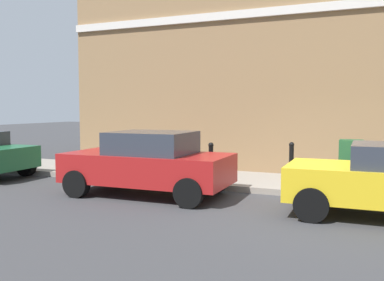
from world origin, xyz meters
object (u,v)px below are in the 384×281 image
(utility_cabinet, at_px, (351,165))
(bollard_far_kerb, at_px, (211,161))
(car_red, at_px, (148,163))
(bollard_near_cabinet, at_px, (291,160))

(utility_cabinet, height_order, bollard_far_kerb, utility_cabinet)
(car_red, bearing_deg, utility_cabinet, -154.02)
(car_red, distance_m, bollard_near_cabinet, 3.77)
(car_red, xyz_separation_m, utility_cabinet, (2.29, -4.38, -0.10))
(bollard_near_cabinet, bearing_deg, utility_cabinet, -93.91)
(car_red, relative_size, bollard_near_cabinet, 3.82)
(car_red, bearing_deg, bollard_far_kerb, -127.61)
(utility_cabinet, relative_size, bollard_far_kerb, 1.11)
(car_red, xyz_separation_m, bollard_far_kerb, (1.43, -1.04, -0.08))
(car_red, relative_size, utility_cabinet, 3.45)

